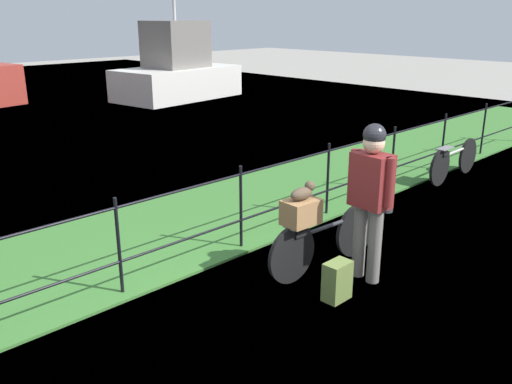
{
  "coord_description": "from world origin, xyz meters",
  "views": [
    {
      "loc": [
        -3.27,
        -2.61,
        2.71
      ],
      "look_at": [
        0.56,
        1.33,
        0.9
      ],
      "focal_mm": 38.13,
      "sensor_mm": 36.0,
      "label": 1
    }
  ],
  "objects_px": {
    "backpack_on_paving": "(337,281)",
    "mooring_bollard": "(387,199)",
    "wooden_crate": "(301,212)",
    "cyclist_person": "(371,189)",
    "moored_boat_mid": "(177,71)",
    "terrier_dog": "(303,192)",
    "bicycle_main": "(324,241)",
    "bicycle_parked": "(454,160)"
  },
  "relations": [
    {
      "from": "wooden_crate",
      "to": "cyclist_person",
      "type": "height_order",
      "value": "cyclist_person"
    },
    {
      "from": "backpack_on_paving",
      "to": "moored_boat_mid",
      "type": "relative_size",
      "value": 0.09
    },
    {
      "from": "bicycle_main",
      "to": "terrier_dog",
      "type": "bearing_deg",
      "value": 176.28
    },
    {
      "from": "wooden_crate",
      "to": "mooring_bollard",
      "type": "height_order",
      "value": "wooden_crate"
    },
    {
      "from": "backpack_on_paving",
      "to": "moored_boat_mid",
      "type": "height_order",
      "value": "moored_boat_mid"
    },
    {
      "from": "cyclist_person",
      "to": "backpack_on_paving",
      "type": "distance_m",
      "value": 0.99
    },
    {
      "from": "wooden_crate",
      "to": "terrier_dog",
      "type": "bearing_deg",
      "value": -3.72
    },
    {
      "from": "wooden_crate",
      "to": "bicycle_parked",
      "type": "bearing_deg",
      "value": 7.54
    },
    {
      "from": "terrier_dog",
      "to": "moored_boat_mid",
      "type": "relative_size",
      "value": 0.07
    },
    {
      "from": "terrier_dog",
      "to": "backpack_on_paving",
      "type": "xyz_separation_m",
      "value": [
        -0.09,
        -0.55,
        -0.77
      ]
    },
    {
      "from": "bicycle_parked",
      "to": "moored_boat_mid",
      "type": "relative_size",
      "value": 0.39
    },
    {
      "from": "backpack_on_paving",
      "to": "bicycle_parked",
      "type": "bearing_deg",
      "value": 13.46
    },
    {
      "from": "backpack_on_paving",
      "to": "bicycle_parked",
      "type": "xyz_separation_m",
      "value": [
        4.72,
        1.17,
        0.13
      ]
    },
    {
      "from": "cyclist_person",
      "to": "backpack_on_paving",
      "type": "relative_size",
      "value": 4.21
    },
    {
      "from": "bicycle_main",
      "to": "mooring_bollard",
      "type": "xyz_separation_m",
      "value": [
        2.09,
        0.54,
        -0.15
      ]
    },
    {
      "from": "terrier_dog",
      "to": "cyclist_person",
      "type": "relative_size",
      "value": 0.19
    },
    {
      "from": "terrier_dog",
      "to": "mooring_bollard",
      "type": "distance_m",
      "value": 2.61
    },
    {
      "from": "terrier_dog",
      "to": "bicycle_parked",
      "type": "distance_m",
      "value": 4.71
    },
    {
      "from": "terrier_dog",
      "to": "mooring_bollard",
      "type": "relative_size",
      "value": 0.88
    },
    {
      "from": "bicycle_main",
      "to": "backpack_on_paving",
      "type": "xyz_separation_m",
      "value": [
        -0.44,
        -0.53,
        -0.14
      ]
    },
    {
      "from": "terrier_dog",
      "to": "bicycle_parked",
      "type": "bearing_deg",
      "value": 7.6
    },
    {
      "from": "backpack_on_paving",
      "to": "terrier_dog",
      "type": "bearing_deg",
      "value": 80.05
    },
    {
      "from": "bicycle_main",
      "to": "bicycle_parked",
      "type": "height_order",
      "value": "bicycle_main"
    },
    {
      "from": "backpack_on_paving",
      "to": "bicycle_main",
      "type": "bearing_deg",
      "value": 49.63
    },
    {
      "from": "wooden_crate",
      "to": "mooring_bollard",
      "type": "xyz_separation_m",
      "value": [
        2.46,
        0.52,
        -0.58
      ]
    },
    {
      "from": "bicycle_parked",
      "to": "moored_boat_mid",
      "type": "height_order",
      "value": "moored_boat_mid"
    },
    {
      "from": "terrier_dog",
      "to": "moored_boat_mid",
      "type": "distance_m",
      "value": 13.4
    },
    {
      "from": "bicycle_main",
      "to": "wooden_crate",
      "type": "relative_size",
      "value": 4.39
    },
    {
      "from": "cyclist_person",
      "to": "wooden_crate",
      "type": "bearing_deg",
      "value": 136.76
    },
    {
      "from": "moored_boat_mid",
      "to": "mooring_bollard",
      "type": "bearing_deg",
      "value": -111.95
    },
    {
      "from": "terrier_dog",
      "to": "backpack_on_paving",
      "type": "relative_size",
      "value": 0.8
    },
    {
      "from": "wooden_crate",
      "to": "backpack_on_paving",
      "type": "height_order",
      "value": "wooden_crate"
    },
    {
      "from": "bicycle_main",
      "to": "backpack_on_paving",
      "type": "bearing_deg",
      "value": -129.92
    },
    {
      "from": "bicycle_main",
      "to": "moored_boat_mid",
      "type": "distance_m",
      "value": 13.25
    },
    {
      "from": "bicycle_parked",
      "to": "wooden_crate",
      "type": "bearing_deg",
      "value": -172.46
    },
    {
      "from": "cyclist_person",
      "to": "moored_boat_mid",
      "type": "relative_size",
      "value": 0.39
    },
    {
      "from": "backpack_on_paving",
      "to": "mooring_bollard",
      "type": "distance_m",
      "value": 2.75
    },
    {
      "from": "wooden_crate",
      "to": "terrier_dog",
      "type": "height_order",
      "value": "terrier_dog"
    },
    {
      "from": "bicycle_main",
      "to": "backpack_on_paving",
      "type": "height_order",
      "value": "bicycle_main"
    },
    {
      "from": "terrier_dog",
      "to": "wooden_crate",
      "type": "bearing_deg",
      "value": 176.28
    },
    {
      "from": "wooden_crate",
      "to": "backpack_on_paving",
      "type": "bearing_deg",
      "value": -96.96
    },
    {
      "from": "wooden_crate",
      "to": "cyclist_person",
      "type": "bearing_deg",
      "value": -43.24
    }
  ]
}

